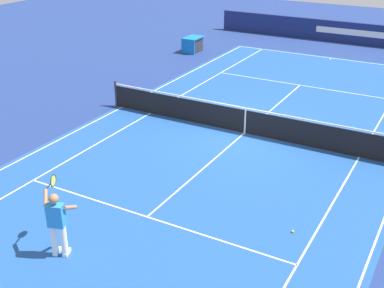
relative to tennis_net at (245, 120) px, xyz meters
The scene contains 8 objects.
ground_plane 0.49m from the tennis_net, ahead, with size 60.00×60.00×0.00m, color navy.
court_slab 0.49m from the tennis_net, ahead, with size 24.20×11.40×0.00m, color #1E4C93.
court_line_markings 0.49m from the tennis_net, ahead, with size 23.85×11.05×0.01m.
tennis_net is the anchor object (origin of this frame).
stadium_barrier 15.90m from the tennis_net, behind, with size 0.26×17.00×1.29m.
tennis_player_near 8.77m from the tennis_net, ahead, with size 0.94×0.91×1.70m.
tennis_ball 6.35m from the tennis_net, 34.65° to the left, with size 0.07×0.07×0.07m, color #CCE01E.
equipment_cart_tarped 11.91m from the tennis_net, 141.78° to the right, with size 1.25×0.84×0.85m.
Camera 1 is at (15.66, 6.52, 7.32)m, focal length 47.05 mm.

